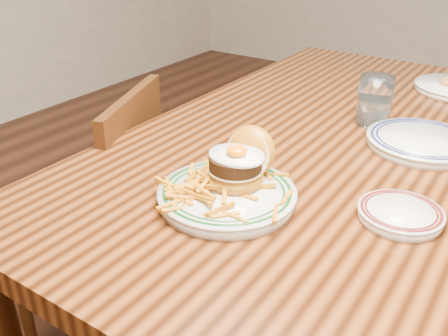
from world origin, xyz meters
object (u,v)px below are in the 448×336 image
Objects in this scene: chair_left at (107,213)px; main_plate at (231,183)px; table at (321,163)px; side_plate at (400,213)px.

chair_left is 2.95× the size of main_plate.
side_plate is (0.28, -0.30, 0.10)m from table.
side_plate is at bearing -24.39° from chair_left.
side_plate is at bearing 15.89° from main_plate.
table is 0.66m from chair_left.
side_plate is (0.30, 0.11, -0.02)m from main_plate.
main_plate is 0.32m from side_plate.
table is 5.76× the size of main_plate.
side_plate is (0.85, -0.05, 0.32)m from chair_left.
table is 0.43m from main_plate.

